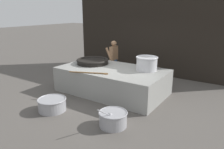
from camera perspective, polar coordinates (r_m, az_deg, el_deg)
ground_plane at (r=7.46m, az=-0.00°, el=-4.56°), size 60.00×60.00×0.00m
back_wall at (r=9.56m, az=9.83°, el=11.35°), size 7.19×0.24×3.72m
hearth_platform at (r=7.32m, az=-0.00°, el=-1.55°), size 3.50×1.95×0.82m
giant_wok_near at (r=7.87m, az=-5.09°, el=3.48°), size 1.15×1.15×0.17m
stock_pot at (r=7.04m, az=9.07°, el=2.96°), size 0.70×0.70×0.44m
stirring_paddle at (r=6.68m, az=-5.73°, el=0.44°), size 1.15×0.55×0.04m
cook at (r=8.73m, az=0.41°, el=4.27°), size 0.37×0.57×1.54m
prep_bowl_vegetables at (r=5.30m, az=0.25°, el=-11.36°), size 0.70×0.91×0.64m
prep_bowl_meat at (r=6.29m, az=-15.38°, el=-7.43°), size 0.78×0.78×0.35m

